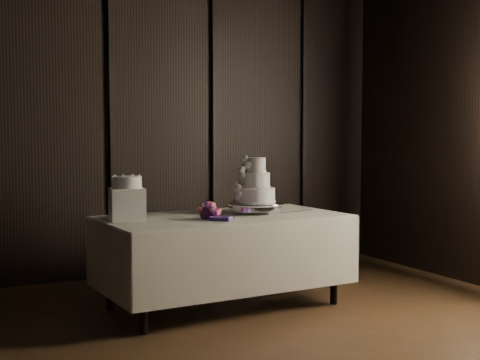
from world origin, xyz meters
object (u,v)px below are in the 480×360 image
bouquet (209,212)px  small_cake (127,182)px  display_table (224,257)px  cake_stand (256,208)px  wedding_cake (254,185)px  box_pedestal (127,204)px

bouquet → small_cake: 0.68m
display_table → small_cake: 1.02m
cake_stand → bouquet: (-0.51, -0.17, 0.01)m
cake_stand → wedding_cake: size_ratio=1.26×
box_pedestal → wedding_cake: bearing=-3.4°
cake_stand → wedding_cake: 0.20m
box_pedestal → cake_stand: bearing=-2.5°
cake_stand → box_pedestal: 1.11m
cake_stand → small_cake: (-1.11, 0.05, 0.25)m
cake_stand → bouquet: bearing=-161.2°
box_pedestal → small_cake: small_cake is taller
cake_stand → small_cake: bearing=177.5°
display_table → bouquet: (-0.19, -0.14, 0.40)m
box_pedestal → bouquet: bearing=-20.4°
small_cake → cake_stand: bearing=-2.5°
wedding_cake → bouquet: wedding_cake is taller
cake_stand → box_pedestal: size_ratio=1.86×
cake_stand → small_cake: size_ratio=2.10×
wedding_cake → box_pedestal: size_ratio=1.47×
wedding_cake → small_cake: bearing=-173.5°
box_pedestal → small_cake: (0.00, 0.00, 0.17)m
cake_stand → box_pedestal: box_pedestal is taller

